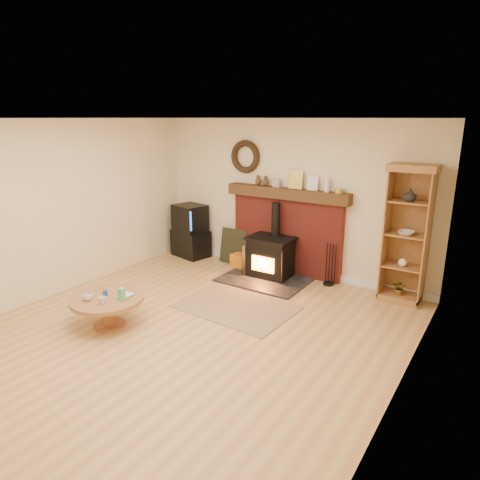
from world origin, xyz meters
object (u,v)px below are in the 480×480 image
Objects in this scene: wood_stove at (270,258)px; curio_cabinet at (407,234)px; coffee_table at (107,303)px; tv_unit at (190,232)px.

wood_stove is 0.70× the size of curio_cabinet.
wood_stove is 2.80m from coffee_table.
wood_stove is at bearing 71.67° from coffee_table.
tv_unit is (-1.87, 0.20, 0.15)m from wood_stove.
tv_unit is at bearing 109.05° from coffee_table.
coffee_table is at bearing -70.95° from tv_unit.
curio_cabinet is at bearing 1.27° from tv_unit.
curio_cabinet is 2.15× the size of coffee_table.
curio_cabinet is at bearing 7.81° from wood_stove.
tv_unit is 3.03m from coffee_table.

